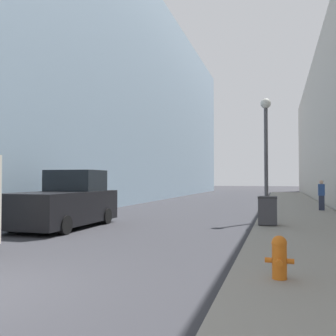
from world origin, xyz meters
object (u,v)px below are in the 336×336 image
at_px(fire_hydrant, 279,256).
at_px(pedestrian_on_sidewalk, 321,195).
at_px(lamppost, 266,146).
at_px(pickup_truck, 66,203).
at_px(trash_bin, 268,210).

bearing_deg(fire_hydrant, pedestrian_on_sidewalk, 81.61).
height_order(lamppost, pickup_truck, lamppost).
height_order(lamppost, pedestrian_on_sidewalk, lamppost).
xyz_separation_m(fire_hydrant, pedestrian_on_sidewalk, (2.30, 15.59, 0.45)).
relative_size(trash_bin, pickup_truck, 0.21).
height_order(pickup_truck, pedestrian_on_sidewalk, pickup_truck).
bearing_deg(pickup_truck, trash_bin, 13.80).
height_order(fire_hydrant, trash_bin, trash_bin).
bearing_deg(lamppost, pickup_truck, -151.01).
xyz_separation_m(fire_hydrant, pickup_truck, (-7.87, 5.93, 0.42)).
xyz_separation_m(lamppost, pickup_truck, (-7.37, -4.08, -2.37)).
height_order(trash_bin, lamppost, lamppost).
bearing_deg(pedestrian_on_sidewalk, trash_bin, -108.98).
distance_m(fire_hydrant, pedestrian_on_sidewalk, 15.77).
distance_m(trash_bin, pickup_truck, 7.70).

